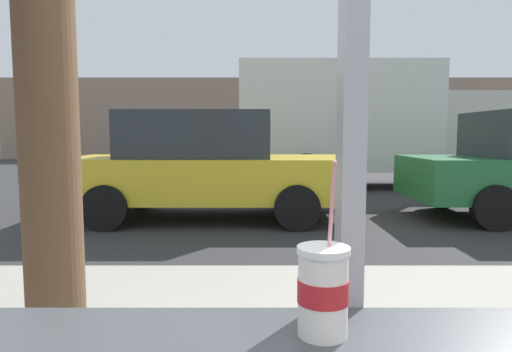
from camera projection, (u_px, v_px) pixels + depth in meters
The scene contains 6 objects.
ground_plane at pixel (267, 200), 8.94m from camera, with size 60.00×60.00×0.00m, color #2D2D30.
sidewalk_strip at pixel (292, 350), 2.57m from camera, with size 16.00×2.80×0.16m, color #9E998E.
building_facade_far at pixel (261, 119), 24.17m from camera, with size 28.00×1.20×4.35m, color gray.
soda_cup_left at pixel (324, 290), 0.80m from camera, with size 0.10×0.10×0.32m.
parked_car_yellow at pixel (206, 165), 6.96m from camera, with size 4.30×2.00×1.68m.
box_truck at pixel (363, 122), 11.22m from camera, with size 6.55×2.44×3.07m.
Camera 1 is at (-0.20, -0.86, 1.33)m, focal length 30.91 mm.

